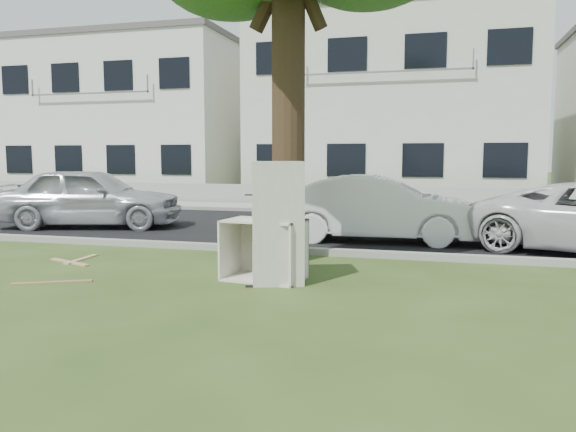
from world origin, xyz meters
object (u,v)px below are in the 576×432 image
(car_center, at_px, (378,209))
(car_left, at_px, (91,197))
(fridge, at_px, (277,222))
(cabinet, at_px, (264,250))

(car_center, xyz_separation_m, car_left, (-7.03, 0.47, 0.07))
(fridge, distance_m, car_left, 7.63)
(fridge, height_order, car_left, fridge)
(cabinet, height_order, car_center, car_center)
(cabinet, bearing_deg, car_center, 81.56)
(fridge, xyz_separation_m, car_center, (0.93, 4.11, -0.16))
(car_center, distance_m, car_left, 7.04)
(fridge, bearing_deg, car_center, 57.54)
(car_center, bearing_deg, cabinet, 161.58)
(fridge, relative_size, cabinet, 1.52)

